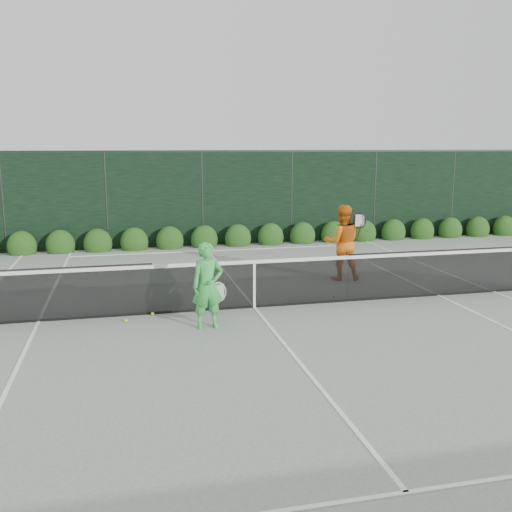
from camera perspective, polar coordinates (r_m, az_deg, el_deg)
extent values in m
plane|color=slate|center=(11.53, -0.17, -5.18)|extent=(80.00, 80.00, 0.00)
cube|color=black|center=(11.26, -21.53, -3.70)|extent=(4.40, 0.01, 1.02)
cube|color=black|center=(11.41, -0.17, -2.87)|extent=(4.00, 0.01, 0.96)
cube|color=black|center=(12.98, 18.22, -1.59)|extent=(4.40, 0.01, 1.02)
cube|color=white|center=(11.31, -0.17, -0.59)|extent=(12.80, 0.03, 0.07)
cube|color=black|center=(11.53, -0.17, -5.09)|extent=(12.80, 0.02, 0.04)
cube|color=white|center=(11.41, -0.17, -2.98)|extent=(0.05, 0.03, 0.91)
imported|color=green|center=(10.14, -4.86, -2.98)|extent=(0.59, 0.42, 1.55)
torus|color=beige|center=(10.30, -3.82, -3.63)|extent=(0.30, 0.03, 0.30)
cylinder|color=black|center=(10.37, -3.80, -4.92)|extent=(0.10, 0.03, 0.30)
imported|color=orange|center=(13.91, 8.61, 1.35)|extent=(0.99, 0.84, 1.82)
torus|color=black|center=(13.78, 10.34, 3.52)|extent=(0.29, 0.15, 0.30)
cylinder|color=black|center=(13.82, 10.30, 2.53)|extent=(0.10, 0.03, 0.30)
cube|color=white|center=(13.79, 22.67, -3.31)|extent=(0.06, 23.77, 0.01)
cube|color=white|center=(11.38, -20.93, -6.13)|extent=(0.06, 23.77, 0.01)
cube|color=white|center=(13.05, 17.76, -3.76)|extent=(0.06, 23.77, 0.01)
cube|color=white|center=(23.04, -6.83, 2.95)|extent=(11.03, 0.06, 0.01)
cube|color=white|center=(17.67, -4.83, 0.52)|extent=(8.23, 0.06, 0.01)
cube|color=white|center=(5.98, 14.82, -21.90)|extent=(8.23, 0.06, 0.01)
cube|color=white|center=(11.53, -0.17, -5.16)|extent=(0.06, 12.80, 0.01)
cube|color=black|center=(18.54, -5.41, 5.67)|extent=(32.00, 0.06, 3.00)
cube|color=#262826|center=(18.46, -5.49, 10.40)|extent=(32.00, 0.06, 0.06)
cylinder|color=#262826|center=(18.71, -24.00, 4.81)|extent=(0.08, 0.08, 3.00)
cylinder|color=#262826|center=(18.38, -14.75, 5.31)|extent=(0.08, 0.08, 3.00)
cylinder|color=#262826|center=(18.54, -5.41, 5.67)|extent=(0.08, 0.08, 3.00)
cylinder|color=#262826|center=(19.17, 3.56, 5.87)|extent=(0.08, 0.08, 3.00)
cylinder|color=#262826|center=(20.24, 11.77, 5.94)|extent=(0.08, 0.08, 3.00)
cylinder|color=#262826|center=(21.67, 19.03, 5.89)|extent=(0.08, 0.08, 3.00)
ellipsoid|color=#123C10|center=(18.44, -22.37, 0.88)|extent=(0.86, 0.65, 0.94)
ellipsoid|color=#123C10|center=(18.29, -18.97, 1.04)|extent=(0.86, 0.65, 0.94)
ellipsoid|color=#123C10|center=(18.21, -15.53, 1.20)|extent=(0.86, 0.65, 0.94)
ellipsoid|color=#123C10|center=(18.19, -12.07, 1.35)|extent=(0.86, 0.65, 0.94)
ellipsoid|color=#123C10|center=(18.24, -8.61, 1.50)|extent=(0.86, 0.65, 0.94)
ellipsoid|color=#123C10|center=(18.36, -5.19, 1.64)|extent=(0.86, 0.65, 0.94)
ellipsoid|color=#123C10|center=(18.54, -1.82, 1.77)|extent=(0.86, 0.65, 0.94)
ellipsoid|color=#123C10|center=(18.78, 1.48, 1.89)|extent=(0.86, 0.65, 0.94)
ellipsoid|color=#123C10|center=(19.09, 4.68, 2.01)|extent=(0.86, 0.65, 0.94)
ellipsoid|color=#123C10|center=(19.45, 7.77, 2.11)|extent=(0.86, 0.65, 0.94)
ellipsoid|color=#123C10|center=(19.86, 10.74, 2.20)|extent=(0.86, 0.65, 0.94)
ellipsoid|color=#123C10|center=(20.33, 13.58, 2.29)|extent=(0.86, 0.65, 0.94)
ellipsoid|color=#123C10|center=(20.85, 16.28, 2.36)|extent=(0.86, 0.65, 0.94)
ellipsoid|color=#123C10|center=(21.40, 18.86, 2.43)|extent=(0.86, 0.65, 0.94)
ellipsoid|color=#123C10|center=(22.00, 21.29, 2.49)|extent=(0.86, 0.65, 0.94)
ellipsoid|color=#123C10|center=(22.64, 23.59, 2.54)|extent=(0.86, 0.65, 0.94)
sphere|color=#B0DD31|center=(12.36, 7.80, -4.01)|extent=(0.07, 0.07, 0.07)
sphere|color=#B0DD31|center=(11.18, -10.29, -5.71)|extent=(0.07, 0.07, 0.07)
sphere|color=#B0DD31|center=(10.86, -12.87, -6.33)|extent=(0.07, 0.07, 0.07)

